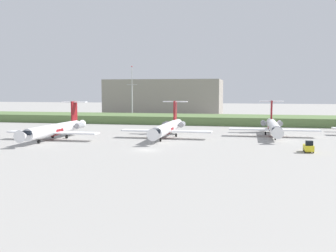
% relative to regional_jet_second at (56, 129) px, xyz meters
% --- Properties ---
extents(ground_plane, '(500.00, 500.00, 0.00)m').
position_rel_regional_jet_second_xyz_m(ground_plane, '(26.37, 17.67, -2.54)').
color(ground_plane, '#9E9B96').
extents(grass_berm, '(320.00, 20.00, 2.86)m').
position_rel_regional_jet_second_xyz_m(grass_berm, '(26.37, 52.58, -1.11)').
color(grass_berm, '#597542').
rests_on(grass_berm, ground).
extents(regional_jet_second, '(22.81, 31.00, 9.00)m').
position_rel_regional_jet_second_xyz_m(regional_jet_second, '(0.00, 0.00, 0.00)').
color(regional_jet_second, white).
rests_on(regional_jet_second, ground).
extents(regional_jet_third, '(22.81, 31.00, 9.00)m').
position_rel_regional_jet_second_xyz_m(regional_jet_third, '(26.13, 8.71, 0.00)').
color(regional_jet_third, white).
rests_on(regional_jet_third, ground).
extents(regional_jet_fourth, '(22.81, 31.00, 9.00)m').
position_rel_regional_jet_second_xyz_m(regional_jet_fourth, '(52.64, 17.63, 0.00)').
color(regional_jet_fourth, white).
rests_on(regional_jet_fourth, ground).
extents(antenna_mast, '(4.40, 0.50, 21.69)m').
position_rel_regional_jet_second_xyz_m(antenna_mast, '(-0.01, 64.06, 6.49)').
color(antenna_mast, '#B2B2B7').
rests_on(antenna_mast, ground).
extents(distant_hangar, '(52.67, 26.86, 16.78)m').
position_rel_regional_jet_second_xyz_m(distant_hangar, '(7.59, 92.04, 5.86)').
color(distant_hangar, gray).
rests_on(distant_hangar, ground).
extents(baggage_tug, '(1.72, 3.20, 2.30)m').
position_rel_regional_jet_second_xyz_m(baggage_tug, '(57.66, -8.58, -1.53)').
color(baggage_tug, yellow).
rests_on(baggage_tug, ground).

